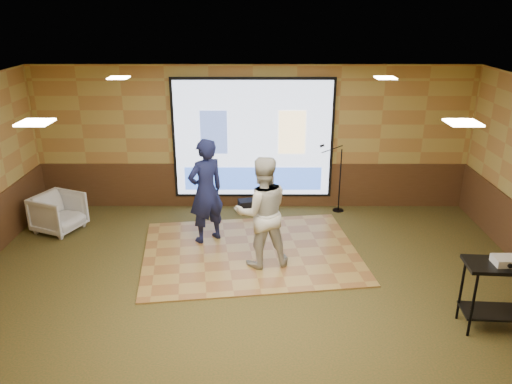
{
  "coord_description": "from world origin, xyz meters",
  "views": [
    {
      "loc": [
        0.08,
        -6.54,
        4.12
      ],
      "look_at": [
        0.07,
        0.89,
        1.3
      ],
      "focal_mm": 35.0,
      "sensor_mm": 36.0,
      "label": 1
    }
  ],
  "objects_px": {
    "player_left": "(206,191)",
    "av_table": "(499,283)",
    "projector": "(505,261)",
    "duffel_bag": "(249,206)",
    "projector_screen": "(253,140)",
    "banquet_chair": "(59,213)",
    "player_right": "(262,212)",
    "dance_floor": "(251,252)",
    "mic_stand": "(337,189)"
  },
  "relations": [
    {
      "from": "player_left",
      "to": "av_table",
      "type": "relative_size",
      "value": 1.98
    },
    {
      "from": "projector",
      "to": "duffel_bag",
      "type": "relative_size",
      "value": 0.7
    },
    {
      "from": "projector_screen",
      "to": "player_left",
      "type": "height_order",
      "value": "projector_screen"
    },
    {
      "from": "projector",
      "to": "banquet_chair",
      "type": "relative_size",
      "value": 0.37
    },
    {
      "from": "player_right",
      "to": "banquet_chair",
      "type": "bearing_deg",
      "value": -30.86
    },
    {
      "from": "dance_floor",
      "to": "banquet_chair",
      "type": "relative_size",
      "value": 4.61
    },
    {
      "from": "dance_floor",
      "to": "projector",
      "type": "height_order",
      "value": "projector"
    },
    {
      "from": "player_left",
      "to": "mic_stand",
      "type": "xyz_separation_m",
      "value": [
        2.58,
        1.45,
        -0.49
      ]
    },
    {
      "from": "player_right",
      "to": "av_table",
      "type": "height_order",
      "value": "player_right"
    },
    {
      "from": "banquet_chair",
      "to": "duffel_bag",
      "type": "height_order",
      "value": "banquet_chair"
    },
    {
      "from": "player_left",
      "to": "duffel_bag",
      "type": "distance_m",
      "value": 1.79
    },
    {
      "from": "player_left",
      "to": "player_right",
      "type": "bearing_deg",
      "value": 101.13
    },
    {
      "from": "player_right",
      "to": "av_table",
      "type": "relative_size",
      "value": 1.93
    },
    {
      "from": "player_left",
      "to": "duffel_bag",
      "type": "xyz_separation_m",
      "value": [
        0.74,
        1.39,
        -0.85
      ]
    },
    {
      "from": "duffel_bag",
      "to": "projector",
      "type": "bearing_deg",
      "value": -50.03
    },
    {
      "from": "projector_screen",
      "to": "player_left",
      "type": "xyz_separation_m",
      "value": [
        -0.83,
        -1.67,
        -0.49
      ]
    },
    {
      "from": "dance_floor",
      "to": "player_left",
      "type": "bearing_deg",
      "value": 150.49
    },
    {
      "from": "dance_floor",
      "to": "player_left",
      "type": "relative_size",
      "value": 1.94
    },
    {
      "from": "player_left",
      "to": "projector_screen",
      "type": "bearing_deg",
      "value": -152.99
    },
    {
      "from": "player_right",
      "to": "banquet_chair",
      "type": "height_order",
      "value": "player_right"
    },
    {
      "from": "dance_floor",
      "to": "player_right",
      "type": "xyz_separation_m",
      "value": [
        0.19,
        -0.45,
        0.95
      ]
    },
    {
      "from": "player_left",
      "to": "banquet_chair",
      "type": "relative_size",
      "value": 2.38
    },
    {
      "from": "av_table",
      "to": "player_left",
      "type": "bearing_deg",
      "value": 147.39
    },
    {
      "from": "dance_floor",
      "to": "player_right",
      "type": "bearing_deg",
      "value": -66.74
    },
    {
      "from": "projector_screen",
      "to": "player_left",
      "type": "distance_m",
      "value": 1.93
    },
    {
      "from": "projector",
      "to": "banquet_chair",
      "type": "height_order",
      "value": "projector"
    },
    {
      "from": "player_right",
      "to": "mic_stand",
      "type": "height_order",
      "value": "player_right"
    },
    {
      "from": "dance_floor",
      "to": "player_right",
      "type": "relative_size",
      "value": 1.99
    },
    {
      "from": "projector_screen",
      "to": "projector",
      "type": "height_order",
      "value": "projector_screen"
    },
    {
      "from": "player_right",
      "to": "mic_stand",
      "type": "bearing_deg",
      "value": -135.62
    },
    {
      "from": "mic_stand",
      "to": "banquet_chair",
      "type": "distance_m",
      "value": 5.56
    },
    {
      "from": "projector_screen",
      "to": "dance_floor",
      "type": "xyz_separation_m",
      "value": [
        -0.03,
        -2.12,
        -1.46
      ]
    },
    {
      "from": "dance_floor",
      "to": "player_left",
      "type": "xyz_separation_m",
      "value": [
        -0.8,
        0.45,
        0.97
      ]
    },
    {
      "from": "duffel_bag",
      "to": "projector_screen",
      "type": "bearing_deg",
      "value": 72.93
    },
    {
      "from": "mic_stand",
      "to": "dance_floor",
      "type": "bearing_deg",
      "value": -155.07
    },
    {
      "from": "player_right",
      "to": "mic_stand",
      "type": "distance_m",
      "value": 2.87
    },
    {
      "from": "projector_screen",
      "to": "av_table",
      "type": "xyz_separation_m",
      "value": [
        3.26,
        -4.28,
        -0.8
      ]
    },
    {
      "from": "dance_floor",
      "to": "mic_stand",
      "type": "bearing_deg",
      "value": 46.9
    },
    {
      "from": "player_right",
      "to": "projector_screen",
      "type": "bearing_deg",
      "value": -97.9
    },
    {
      "from": "duffel_bag",
      "to": "banquet_chair",
      "type": "bearing_deg",
      "value": -165.6
    },
    {
      "from": "av_table",
      "to": "duffel_bag",
      "type": "distance_m",
      "value": 5.25
    },
    {
      "from": "dance_floor",
      "to": "av_table",
      "type": "distance_m",
      "value": 3.99
    },
    {
      "from": "projector",
      "to": "duffel_bag",
      "type": "height_order",
      "value": "projector"
    },
    {
      "from": "av_table",
      "to": "projector",
      "type": "xyz_separation_m",
      "value": [
        0.02,
        -0.01,
        0.34
      ]
    },
    {
      "from": "mic_stand",
      "to": "projector",
      "type": "bearing_deg",
      "value": -91.4
    },
    {
      "from": "player_right",
      "to": "mic_stand",
      "type": "relative_size",
      "value": 1.28
    },
    {
      "from": "av_table",
      "to": "banquet_chair",
      "type": "xyz_separation_m",
      "value": [
        -6.97,
        3.07,
        -0.31
      ]
    },
    {
      "from": "projector",
      "to": "mic_stand",
      "type": "bearing_deg",
      "value": 109.87
    },
    {
      "from": "player_right",
      "to": "projector",
      "type": "height_order",
      "value": "player_right"
    },
    {
      "from": "dance_floor",
      "to": "banquet_chair",
      "type": "height_order",
      "value": "banquet_chair"
    }
  ]
}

